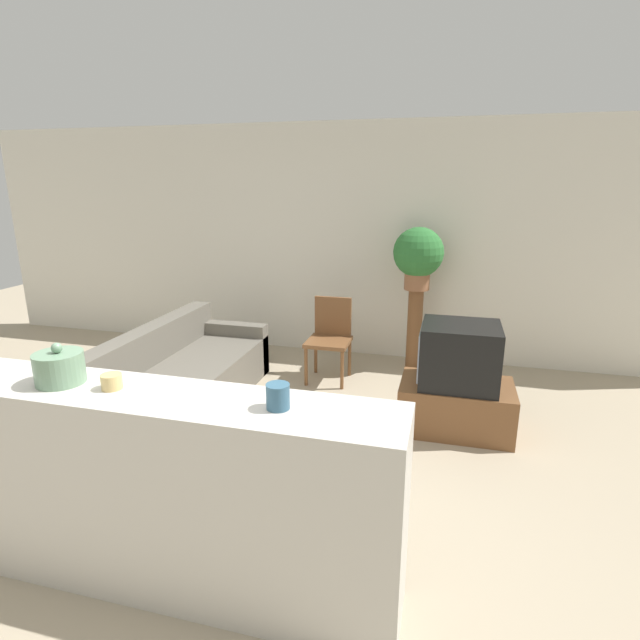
% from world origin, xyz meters
% --- Properties ---
extents(ground_plane, '(14.00, 14.00, 0.00)m').
position_xyz_m(ground_plane, '(0.00, 0.00, 0.00)').
color(ground_plane, tan).
extents(wall_back, '(9.00, 0.06, 2.70)m').
position_xyz_m(wall_back, '(0.00, 3.43, 1.35)').
color(wall_back, silver).
rests_on(wall_back, ground_plane).
extents(couch, '(0.88, 2.06, 0.75)m').
position_xyz_m(couch, '(-0.89, 1.51, 0.27)').
color(couch, '#605B51').
rests_on(couch, ground_plane).
extents(tv_stand, '(0.93, 0.59, 0.41)m').
position_xyz_m(tv_stand, '(1.59, 1.69, 0.20)').
color(tv_stand, brown).
rests_on(tv_stand, ground_plane).
extents(television, '(0.64, 0.55, 0.52)m').
position_xyz_m(television, '(1.58, 1.69, 0.67)').
color(television, black).
rests_on(television, tv_stand).
extents(wooden_chair, '(0.44, 0.44, 0.87)m').
position_xyz_m(wooden_chair, '(0.29, 2.53, 0.48)').
color(wooden_chair, brown).
rests_on(wooden_chair, ground_plane).
extents(plant_stand, '(0.16, 0.16, 0.91)m').
position_xyz_m(plant_stand, '(1.13, 3.06, 0.45)').
color(plant_stand, brown).
rests_on(plant_stand, ground_plane).
extents(potted_plant, '(0.54, 0.54, 0.67)m').
position_xyz_m(potted_plant, '(1.13, 3.06, 1.29)').
color(potted_plant, '#8E5B3D').
rests_on(potted_plant, plant_stand).
extents(foreground_counter, '(2.71, 0.44, 1.07)m').
position_xyz_m(foreground_counter, '(0.00, -0.43, 0.54)').
color(foreground_counter, beige).
rests_on(foreground_counter, ground_plane).
extents(decorative_bowl, '(0.24, 0.24, 0.21)m').
position_xyz_m(decorative_bowl, '(-0.38, -0.43, 1.15)').
color(decorative_bowl, gray).
rests_on(decorative_bowl, foreground_counter).
extents(candle_jar, '(0.10, 0.10, 0.07)m').
position_xyz_m(candle_jar, '(-0.09, -0.43, 1.11)').
color(candle_jar, tan).
rests_on(candle_jar, foreground_counter).
extents(coffee_tin, '(0.11, 0.11, 0.11)m').
position_xyz_m(coffee_tin, '(0.77, -0.43, 1.13)').
color(coffee_tin, '#335B75').
rests_on(coffee_tin, foreground_counter).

